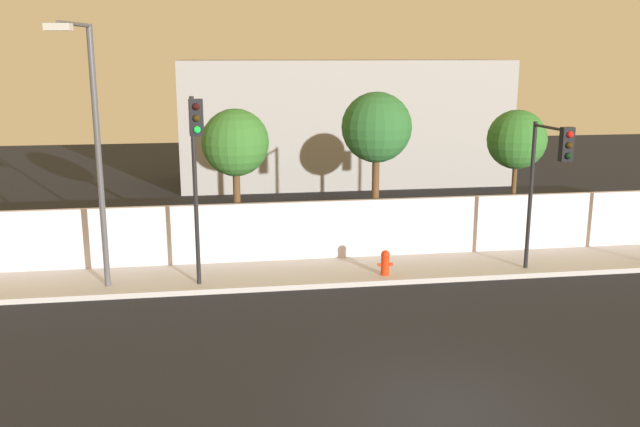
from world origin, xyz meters
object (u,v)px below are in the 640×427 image
(roadside_tree_leftmost, at_px, (235,144))
(traffic_light_center, at_px, (196,153))
(traffic_light_right, at_px, (550,166))
(street_lamp_curbside, at_px, (93,137))
(roadside_tree_midleft, at_px, (377,129))
(fire_hydrant, at_px, (385,262))
(roadside_tree_midright, at_px, (517,140))

(roadside_tree_leftmost, bearing_deg, traffic_light_center, -108.13)
(traffic_light_right, distance_m, street_lamp_curbside, 12.24)
(traffic_light_center, height_order, roadside_tree_midleft, traffic_light_center)
(fire_hydrant, relative_size, roadside_tree_midleft, 0.14)
(street_lamp_curbside, height_order, roadside_tree_midleft, street_lamp_curbside)
(traffic_light_right, height_order, roadside_tree_midleft, roadside_tree_midleft)
(fire_hydrant, xyz_separation_m, roadside_tree_midright, (5.06, 2.87, 3.05))
(roadside_tree_leftmost, bearing_deg, traffic_light_right, -23.66)
(roadside_tree_leftmost, height_order, roadside_tree_midright, roadside_tree_leftmost)
(street_lamp_curbside, bearing_deg, roadside_tree_midleft, 19.67)
(roadside_tree_midright, bearing_deg, roadside_tree_midleft, 180.00)
(street_lamp_curbside, bearing_deg, roadside_tree_leftmost, 38.14)
(roadside_tree_leftmost, bearing_deg, roadside_tree_midright, 0.00)
(traffic_light_center, xyz_separation_m, roadside_tree_leftmost, (1.12, 3.41, -0.21))
(street_lamp_curbside, relative_size, roadside_tree_midleft, 1.34)
(traffic_light_right, relative_size, roadside_tree_midright, 0.95)
(fire_hydrant, bearing_deg, roadside_tree_midright, 29.55)
(traffic_light_center, relative_size, fire_hydrant, 6.97)
(fire_hydrant, relative_size, roadside_tree_midright, 0.16)
(roadside_tree_leftmost, relative_size, roadside_tree_midright, 1.03)
(traffic_light_right, bearing_deg, traffic_light_center, 178.21)
(traffic_light_center, bearing_deg, fire_hydrant, 5.93)
(traffic_light_right, bearing_deg, street_lamp_curbside, 176.26)
(traffic_light_right, relative_size, street_lamp_curbside, 0.62)
(traffic_light_right, bearing_deg, roadside_tree_midright, 79.55)
(traffic_light_center, relative_size, roadside_tree_midleft, 0.99)
(fire_hydrant, height_order, roadside_tree_leftmost, roadside_tree_leftmost)
(roadside_tree_midleft, bearing_deg, roadside_tree_leftmost, 180.00)
(roadside_tree_leftmost, relative_size, roadside_tree_midleft, 0.91)
(roadside_tree_midleft, bearing_deg, street_lamp_curbside, -160.33)
(fire_hydrant, bearing_deg, roadside_tree_midleft, 83.02)
(fire_hydrant, distance_m, roadside_tree_midleft, 4.54)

